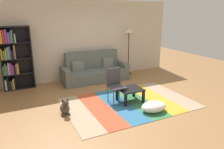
{
  "coord_description": "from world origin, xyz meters",
  "views": [
    {
      "loc": [
        -2.4,
        -4.59,
        2.31
      ],
      "look_at": [
        0.08,
        0.43,
        0.65
      ],
      "focal_mm": 34.02,
      "sensor_mm": 36.0,
      "label": 1
    }
  ],
  "objects_px": {
    "dog": "(65,108)",
    "pouf": "(154,107)",
    "couch": "(95,71)",
    "standing_lamp": "(129,36)",
    "bookshelf": "(12,58)",
    "coffee_table": "(130,91)",
    "tv_remote": "(125,88)",
    "folding_chair": "(115,82)"
  },
  "relations": [
    {
      "from": "couch",
      "to": "bookshelf",
      "type": "bearing_deg",
      "value": 173.6
    },
    {
      "from": "pouf",
      "to": "tv_remote",
      "type": "bearing_deg",
      "value": 111.35
    },
    {
      "from": "couch",
      "to": "coffee_table",
      "type": "bearing_deg",
      "value": -85.42
    },
    {
      "from": "folding_chair",
      "to": "coffee_table",
      "type": "bearing_deg",
      "value": 12.52
    },
    {
      "from": "dog",
      "to": "couch",
      "type": "bearing_deg",
      "value": 52.77
    },
    {
      "from": "dog",
      "to": "standing_lamp",
      "type": "xyz_separation_m",
      "value": [
        3.05,
        2.28,
        1.28
      ]
    },
    {
      "from": "pouf",
      "to": "coffee_table",
      "type": "bearing_deg",
      "value": 104.46
    },
    {
      "from": "dog",
      "to": "standing_lamp",
      "type": "relative_size",
      "value": 0.23
    },
    {
      "from": "coffee_table",
      "to": "pouf",
      "type": "bearing_deg",
      "value": -75.54
    },
    {
      "from": "bookshelf",
      "to": "standing_lamp",
      "type": "xyz_separation_m",
      "value": [
        3.99,
        -0.07,
        0.46
      ]
    },
    {
      "from": "coffee_table",
      "to": "couch",
      "type": "bearing_deg",
      "value": 94.58
    },
    {
      "from": "couch",
      "to": "tv_remote",
      "type": "distance_m",
      "value": 2.07
    },
    {
      "from": "standing_lamp",
      "to": "tv_remote",
      "type": "bearing_deg",
      "value": -122.01
    },
    {
      "from": "bookshelf",
      "to": "pouf",
      "type": "distance_m",
      "value": 4.36
    },
    {
      "from": "bookshelf",
      "to": "tv_remote",
      "type": "relative_size",
      "value": 12.75
    },
    {
      "from": "dog",
      "to": "coffee_table",
      "type": "bearing_deg",
      "value": -1.21
    },
    {
      "from": "dog",
      "to": "tv_remote",
      "type": "relative_size",
      "value": 2.65
    },
    {
      "from": "standing_lamp",
      "to": "couch",
      "type": "bearing_deg",
      "value": -171.83
    },
    {
      "from": "standing_lamp",
      "to": "coffee_table",
      "type": "bearing_deg",
      "value": -119.35
    },
    {
      "from": "dog",
      "to": "folding_chair",
      "type": "relative_size",
      "value": 0.44
    },
    {
      "from": "coffee_table",
      "to": "standing_lamp",
      "type": "bearing_deg",
      "value": 60.65
    },
    {
      "from": "couch",
      "to": "pouf",
      "type": "height_order",
      "value": "couch"
    },
    {
      "from": "dog",
      "to": "tv_remote",
      "type": "distance_m",
      "value": 1.64
    },
    {
      "from": "standing_lamp",
      "to": "folding_chair",
      "type": "xyz_separation_m",
      "value": [
        -1.67,
        -2.15,
        -0.9
      ]
    },
    {
      "from": "bookshelf",
      "to": "pouf",
      "type": "height_order",
      "value": "bookshelf"
    },
    {
      "from": "tv_remote",
      "to": "bookshelf",
      "type": "bearing_deg",
      "value": 99.89
    },
    {
      "from": "coffee_table",
      "to": "tv_remote",
      "type": "bearing_deg",
      "value": 160.66
    },
    {
      "from": "bookshelf",
      "to": "pouf",
      "type": "bearing_deg",
      "value": -47.7
    },
    {
      "from": "dog",
      "to": "folding_chair",
      "type": "height_order",
      "value": "folding_chair"
    },
    {
      "from": "dog",
      "to": "pouf",
      "type": "bearing_deg",
      "value": -22.7
    },
    {
      "from": "bookshelf",
      "to": "coffee_table",
      "type": "xyz_separation_m",
      "value": [
        2.68,
        -2.39,
        -0.67
      ]
    },
    {
      "from": "bookshelf",
      "to": "tv_remote",
      "type": "bearing_deg",
      "value": -42.51
    },
    {
      "from": "coffee_table",
      "to": "tv_remote",
      "type": "xyz_separation_m",
      "value": [
        -0.12,
        0.04,
        0.08
      ]
    },
    {
      "from": "pouf",
      "to": "tv_remote",
      "type": "xyz_separation_m",
      "value": [
        -0.32,
        0.82,
        0.25
      ]
    },
    {
      "from": "pouf",
      "to": "standing_lamp",
      "type": "distance_m",
      "value": 3.54
    },
    {
      "from": "couch",
      "to": "standing_lamp",
      "type": "relative_size",
      "value": 1.31
    },
    {
      "from": "couch",
      "to": "folding_chair",
      "type": "distance_m",
      "value": 1.96
    },
    {
      "from": "pouf",
      "to": "folding_chair",
      "type": "relative_size",
      "value": 0.71
    },
    {
      "from": "couch",
      "to": "pouf",
      "type": "distance_m",
      "value": 2.92
    },
    {
      "from": "dog",
      "to": "standing_lamp",
      "type": "bearing_deg",
      "value": 36.84
    },
    {
      "from": "standing_lamp",
      "to": "folding_chair",
      "type": "relative_size",
      "value": 1.91
    },
    {
      "from": "coffee_table",
      "to": "bookshelf",
      "type": "bearing_deg",
      "value": 138.29
    }
  ]
}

